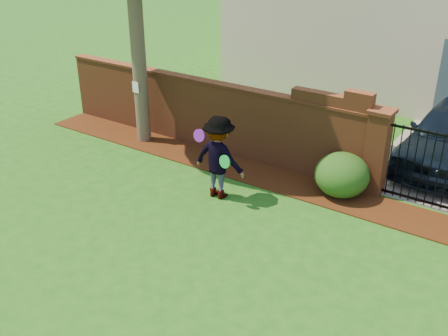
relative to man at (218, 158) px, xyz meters
The scene contains 10 objects.
ground 2.18m from the man, 83.49° to the right, with size 80.00×80.00×0.01m, color #215A16.
mulch_bed 1.77m from the man, 118.03° to the left, with size 11.10×1.08×0.03m, color #341809.
brick_wall 2.70m from the man, 131.41° to the left, with size 8.70×0.31×2.16m.
pillar_left 3.32m from the man, 37.61° to the left, with size 0.50×0.50×1.88m.
iron_gate 4.24m from the man, 28.50° to the left, with size 1.78×0.03×1.60m.
paper_notice 3.64m from the man, 159.93° to the left, with size 0.20×0.01×0.28m, color white.
shrub_left 2.64m from the man, 35.94° to the left, with size 1.15×1.15×0.94m, color #154615.
man is the anchor object (origin of this frame).
frisbee_purple 0.60m from the man, behind, with size 0.27×0.27×0.03m, color purple.
frisbee_green 0.39m from the man, 33.84° to the right, with size 0.27×0.27×0.03m, color green.
Camera 1 is at (5.39, -6.02, 5.41)m, focal length 42.10 mm.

